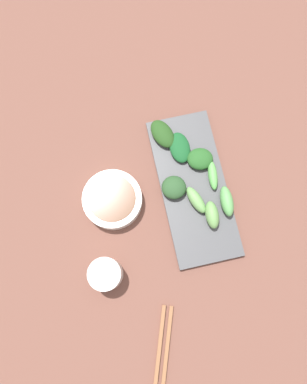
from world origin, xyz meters
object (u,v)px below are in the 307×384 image
(tea_cup, at_px, (106,274))
(chopsticks, at_px, (162,363))
(sauce_bowl, at_px, (113,200))
(serving_plate, at_px, (193,188))

(tea_cup, bearing_deg, chopsticks, -69.46)
(sauce_bowl, height_order, chopsticks, sauce_bowl)
(sauce_bowl, relative_size, tea_cup, 1.90)
(chopsticks, bearing_deg, sauce_bowl, 114.41)
(serving_plate, bearing_deg, sauce_bowl, 177.00)
(serving_plate, relative_size, tea_cup, 5.02)
(sauce_bowl, distance_m, serving_plate, 0.18)
(chopsticks, bearing_deg, tea_cup, 129.97)
(serving_plate, xyz_separation_m, chopsticks, (-0.15, -0.35, -0.00))
(sauce_bowl, xyz_separation_m, chopsticks, (0.03, -0.36, -0.02))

